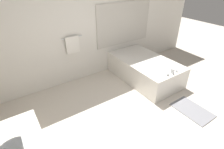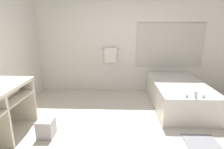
# 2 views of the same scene
# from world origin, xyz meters

# --- Properties ---
(ground_plane) EXTENTS (16.00, 16.00, 0.00)m
(ground_plane) POSITION_xyz_m (0.00, 0.00, 0.00)
(ground_plane) COLOR beige
(ground_plane) RESTS_ON ground
(wall_back_with_blinds) EXTENTS (7.40, 0.13, 2.70)m
(wall_back_with_blinds) POSITION_xyz_m (0.04, 2.23, 1.34)
(wall_back_with_blinds) COLOR silver
(wall_back_with_blinds) RESTS_ON ground_plane
(bathtub) EXTENTS (1.06, 1.85, 0.66)m
(bathtub) POSITION_xyz_m (1.22, 1.26, 0.30)
(bathtub) COLOR silver
(bathtub) RESTS_ON ground_plane
(bath_mat) EXTENTS (0.50, 0.77, 0.02)m
(bath_mat) POSITION_xyz_m (1.18, -0.23, 0.01)
(bath_mat) COLOR slate
(bath_mat) RESTS_ON ground_plane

